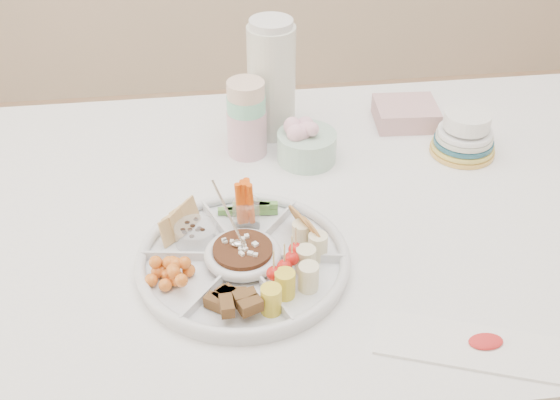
{
  "coord_description": "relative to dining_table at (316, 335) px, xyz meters",
  "views": [
    {
      "loc": [
        -0.23,
        -1.12,
        1.61
      ],
      "look_at": [
        -0.09,
        -0.06,
        0.83
      ],
      "focal_mm": 45.0,
      "sensor_mm": 36.0,
      "label": 1
    }
  ],
  "objects": [
    {
      "name": "granola_chunks",
      "position": [
        -0.19,
        -0.29,
        0.42
      ],
      "size": [
        0.11,
        0.11,
        0.04
      ],
      "primitive_type": null,
      "rotation": [
        0.0,
        0.0,
        -0.15
      ],
      "color": "brown",
      "rests_on": "party_tray"
    },
    {
      "name": "carrot_cucumber",
      "position": [
        -0.15,
        -0.03,
        0.44
      ],
      "size": [
        0.12,
        0.12,
        0.09
      ],
      "primitive_type": null,
      "rotation": [
        0.0,
        0.0,
        -0.15
      ],
      "color": "#F0560B",
      "rests_on": "party_tray"
    },
    {
      "name": "party_tray",
      "position": [
        -0.17,
        -0.16,
        0.4
      ],
      "size": [
        0.43,
        0.43,
        0.04
      ],
      "primitive_type": "cylinder",
      "rotation": [
        0.0,
        0.0,
        -0.15
      ],
      "color": "silver",
      "rests_on": "dining_table"
    },
    {
      "name": "tortillas",
      "position": [
        -0.05,
        -0.11,
        0.42
      ],
      "size": [
        0.11,
        0.11,
        0.06
      ],
      "primitive_type": null,
      "rotation": [
        0.0,
        0.0,
        -0.15
      ],
      "color": "#9B6B3E",
      "rests_on": "party_tray"
    },
    {
      "name": "bean_dip",
      "position": [
        -0.17,
        -0.16,
        0.41
      ],
      "size": [
        0.12,
        0.12,
        0.04
      ],
      "primitive_type": "cylinder",
      "rotation": [
        0.0,
        0.0,
        -0.15
      ],
      "color": "black",
      "rests_on": "party_tray"
    },
    {
      "name": "placemat",
      "position": [
        0.16,
        -0.4,
        0.38
      ],
      "size": [
        0.31,
        0.19,
        0.01
      ],
      "primitive_type": "cube",
      "rotation": [
        0.0,
        0.0,
        -0.35
      ],
      "color": "white",
      "rests_on": "dining_table"
    },
    {
      "name": "dining_table",
      "position": [
        0.0,
        0.0,
        0.0
      ],
      "size": [
        1.52,
        1.02,
        0.76
      ],
      "primitive_type": "cube",
      "color": "white",
      "rests_on": "floor"
    },
    {
      "name": "flower_bowl",
      "position": [
        -0.0,
        0.18,
        0.43
      ],
      "size": [
        0.17,
        0.17,
        0.1
      ],
      "primitive_type": "cylinder",
      "rotation": [
        0.0,
        0.0,
        -0.37
      ],
      "color": "#A6E8C6",
      "rests_on": "dining_table"
    },
    {
      "name": "cherries",
      "position": [
        -0.29,
        -0.21,
        0.42
      ],
      "size": [
        0.12,
        0.12,
        0.04
      ],
      "primitive_type": null,
      "rotation": [
        0.0,
        0.0,
        -0.15
      ],
      "color": "orange",
      "rests_on": "party_tray"
    },
    {
      "name": "plate_stack",
      "position": [
        0.35,
        0.16,
        0.43
      ],
      "size": [
        0.16,
        0.16,
        0.09
      ],
      "primitive_type": "cylinder",
      "rotation": [
        0.0,
        0.0,
        -0.08
      ],
      "color": "gold",
      "rests_on": "dining_table"
    },
    {
      "name": "banana_tomato",
      "position": [
        -0.07,
        -0.24,
        0.44
      ],
      "size": [
        0.13,
        0.13,
        0.09
      ],
      "primitive_type": null,
      "rotation": [
        0.0,
        0.0,
        -0.15
      ],
      "color": "#FFE17B",
      "rests_on": "party_tray"
    },
    {
      "name": "pita_raisins",
      "position": [
        -0.27,
        -0.08,
        0.42
      ],
      "size": [
        0.12,
        0.12,
        0.06
      ],
      "primitive_type": null,
      "rotation": [
        0.0,
        0.0,
        -0.15
      ],
      "color": "#EBC063",
      "rests_on": "party_tray"
    },
    {
      "name": "napkin_stack",
      "position": [
        0.26,
        0.31,
        0.4
      ],
      "size": [
        0.15,
        0.13,
        0.05
      ],
      "primitive_type": "cube",
      "rotation": [
        0.0,
        0.0,
        -0.06
      ],
      "color": "#CD9B9D",
      "rests_on": "dining_table"
    },
    {
      "name": "thermos",
      "position": [
        -0.07,
        0.31,
        0.52
      ],
      "size": [
        0.13,
        0.13,
        0.28
      ],
      "primitive_type": "cylinder",
      "rotation": [
        0.0,
        0.0,
        0.26
      ],
      "color": "silver",
      "rests_on": "dining_table"
    },
    {
      "name": "cup_stack",
      "position": [
        -0.13,
        0.22,
        0.5
      ],
      "size": [
        0.1,
        0.1,
        0.24
      ],
      "primitive_type": "cylinder",
      "rotation": [
        0.0,
        0.0,
        -0.08
      ],
      "color": "beige",
      "rests_on": "dining_table"
    }
  ]
}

